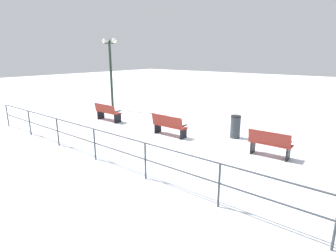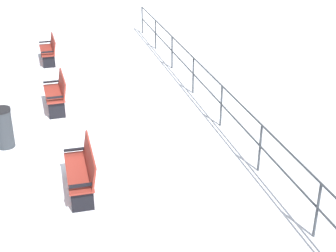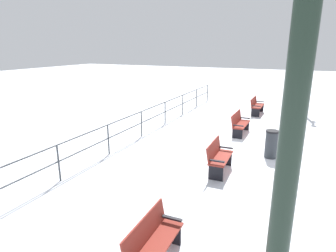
% 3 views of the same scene
% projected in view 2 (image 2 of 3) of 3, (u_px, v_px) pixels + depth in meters
% --- Properties ---
extents(ground_plane, '(80.00, 80.00, 0.00)m').
position_uv_depth(ground_plane, '(64.00, 144.00, 11.64)').
color(ground_plane, white).
rests_on(ground_plane, ground).
extents(bench_nearest, '(0.53, 1.45, 0.85)m').
position_uv_depth(bench_nearest, '(49.00, 49.00, 16.91)').
color(bench_nearest, maroon).
rests_on(bench_nearest, ground).
extents(bench_second, '(0.56, 1.40, 0.93)m').
position_uv_depth(bench_second, '(57.00, 93.00, 13.26)').
color(bench_second, maroon).
rests_on(bench_second, ground).
extents(bench_third, '(0.54, 1.62, 0.92)m').
position_uv_depth(bench_third, '(83.00, 169.00, 9.67)').
color(bench_third, maroon).
rests_on(bench_third, ground).
extents(waterfront_railing, '(0.05, 18.32, 1.08)m').
position_uv_depth(waterfront_railing, '(222.00, 98.00, 12.22)').
color(waterfront_railing, '#383D42').
rests_on(waterfront_railing, ground).
extents(trash_bin, '(0.42, 0.42, 0.96)m').
position_uv_depth(trash_bin, '(4.00, 128.00, 11.32)').
color(trash_bin, '#2D3338').
rests_on(trash_bin, ground).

